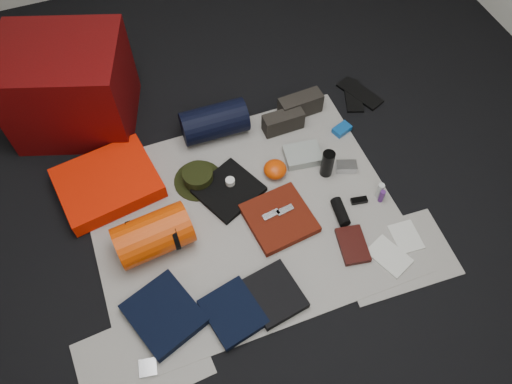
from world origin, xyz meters
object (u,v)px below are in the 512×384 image
object	(u,v)px
paperback_book	(353,245)
water_bottle	(327,164)
red_cabinet	(69,87)
sleeping_pad	(108,183)
navy_duffel	(214,122)
compact_camera	(346,167)
stuff_sack	(153,235)

from	to	relation	value
paperback_book	water_bottle	bearing A→B (deg)	91.64
red_cabinet	sleeping_pad	world-z (taller)	red_cabinet
navy_duffel	paperback_book	size ratio (longest dim) A/B	1.83
sleeping_pad	paperback_book	bearing A→B (deg)	-36.15
sleeping_pad	compact_camera	xyz separation A→B (m)	(1.29, -0.35, -0.02)
red_cabinet	stuff_sack	size ratio (longest dim) A/B	1.74
sleeping_pad	navy_duffel	world-z (taller)	navy_duffel
red_cabinet	navy_duffel	size ratio (longest dim) A/B	1.72
paperback_book	stuff_sack	bearing A→B (deg)	168.72
stuff_sack	paperback_book	world-z (taller)	stuff_sack
compact_camera	red_cabinet	bearing A→B (deg)	165.43
compact_camera	paperback_book	bearing A→B (deg)	-92.55
stuff_sack	navy_duffel	size ratio (longest dim) A/B	0.99
compact_camera	water_bottle	bearing A→B (deg)	-168.36
sleeping_pad	navy_duffel	distance (m)	0.70
navy_duffel	compact_camera	bearing A→B (deg)	-38.64
water_bottle	paperback_book	world-z (taller)	water_bottle
sleeping_pad	navy_duffel	bearing A→B (deg)	13.93
navy_duffel	compact_camera	size ratio (longest dim) A/B	3.35
red_cabinet	paperback_book	xyz separation A→B (m)	(1.16, -1.37, -0.25)
water_bottle	paperback_book	size ratio (longest dim) A/B	0.84
navy_duffel	paperback_book	world-z (taller)	navy_duffel
compact_camera	paperback_book	xyz separation A→B (m)	(-0.19, -0.46, -0.01)
red_cabinet	stuff_sack	distance (m)	1.04
sleeping_pad	compact_camera	distance (m)	1.34
navy_duffel	water_bottle	xyz separation A→B (m)	(0.50, -0.50, -0.01)
water_bottle	compact_camera	size ratio (longest dim) A/B	1.54
red_cabinet	paperback_book	size ratio (longest dim) A/B	3.15
red_cabinet	paperback_book	bearing A→B (deg)	-31.23
stuff_sack	paperback_book	size ratio (longest dim) A/B	1.81
sleeping_pad	compact_camera	world-z (taller)	sleeping_pad
navy_duffel	water_bottle	size ratio (longest dim) A/B	2.17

